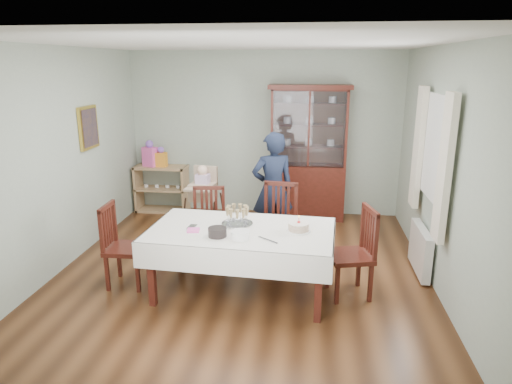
% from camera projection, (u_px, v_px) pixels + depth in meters
% --- Properties ---
extents(floor, '(5.00, 5.00, 0.00)m').
position_uv_depth(floor, '(242.00, 273.00, 5.61)').
color(floor, '#593319').
rests_on(floor, ground).
extents(room_shell, '(5.00, 5.00, 5.00)m').
position_uv_depth(room_shell, '(247.00, 129.00, 5.65)').
color(room_shell, '#9EAA99').
rests_on(room_shell, floor).
extents(dining_table, '(2.07, 1.27, 0.76)m').
position_uv_depth(dining_table, '(242.00, 261.00, 5.04)').
color(dining_table, '#491812').
rests_on(dining_table, floor).
extents(china_cabinet, '(1.30, 0.48, 2.18)m').
position_uv_depth(china_cabinet, '(308.00, 151.00, 7.37)').
color(china_cabinet, '#491812').
rests_on(china_cabinet, floor).
extents(sideboard, '(0.90, 0.38, 0.80)m').
position_uv_depth(sideboard, '(162.00, 189.00, 7.89)').
color(sideboard, tan).
rests_on(sideboard, floor).
extents(picture_frame, '(0.04, 0.48, 0.58)m').
position_uv_depth(picture_frame, '(88.00, 128.00, 6.19)').
color(picture_frame, gold).
rests_on(picture_frame, room_shell).
extents(window, '(0.04, 1.02, 1.22)m').
position_uv_depth(window, '(436.00, 149.00, 5.21)').
color(window, white).
rests_on(window, room_shell).
extents(curtain_left, '(0.07, 0.30, 1.55)m').
position_uv_depth(curtain_left, '(445.00, 169.00, 4.66)').
color(curtain_left, silver).
rests_on(curtain_left, room_shell).
extents(curtain_right, '(0.07, 0.30, 1.55)m').
position_uv_depth(curtain_right, '(418.00, 148.00, 5.84)').
color(curtain_right, silver).
rests_on(curtain_right, room_shell).
extents(radiator, '(0.10, 0.80, 0.55)m').
position_uv_depth(radiator, '(420.00, 250.00, 5.56)').
color(radiator, white).
rests_on(radiator, floor).
extents(chair_far_left, '(0.49, 0.49, 0.96)m').
position_uv_depth(chair_far_left, '(209.00, 240.00, 5.91)').
color(chair_far_left, '#491812').
rests_on(chair_far_left, floor).
extents(chair_far_right, '(0.50, 0.50, 1.02)m').
position_uv_depth(chair_far_right, '(278.00, 239.00, 5.89)').
color(chair_far_right, '#491812').
rests_on(chair_far_right, floor).
extents(chair_end_left, '(0.45, 0.45, 0.96)m').
position_uv_depth(chair_end_left, '(126.00, 261.00, 5.27)').
color(chair_end_left, '#491812').
rests_on(chair_end_left, floor).
extents(chair_end_right, '(0.55, 0.55, 1.00)m').
position_uv_depth(chair_end_right, '(350.00, 270.00, 5.03)').
color(chair_end_right, '#491812').
rests_on(chair_end_right, floor).
extents(woman, '(0.68, 0.56, 1.61)m').
position_uv_depth(woman, '(273.00, 189.00, 6.32)').
color(woman, black).
rests_on(woman, floor).
extents(high_chair, '(0.53, 0.53, 1.08)m').
position_uv_depth(high_chair, '(204.00, 209.00, 6.71)').
color(high_chair, black).
rests_on(high_chair, floor).
extents(champagne_tray, '(0.35, 0.35, 0.21)m').
position_uv_depth(champagne_tray, '(237.00, 219.00, 5.06)').
color(champagne_tray, silver).
rests_on(champagne_tray, dining_table).
extents(birthday_cake, '(0.26, 0.26, 0.18)m').
position_uv_depth(birthday_cake, '(299.00, 227.00, 4.86)').
color(birthday_cake, white).
rests_on(birthday_cake, dining_table).
extents(plate_stack_dark, '(0.25, 0.25, 0.09)m').
position_uv_depth(plate_stack_dark, '(217.00, 232.00, 4.72)').
color(plate_stack_dark, black).
rests_on(plate_stack_dark, dining_table).
extents(plate_stack_white, '(0.21, 0.21, 0.08)m').
position_uv_depth(plate_stack_white, '(240.00, 235.00, 4.66)').
color(plate_stack_white, white).
rests_on(plate_stack_white, dining_table).
extents(napkin_stack, '(0.15, 0.15, 0.02)m').
position_uv_depth(napkin_stack, '(193.00, 230.00, 4.88)').
color(napkin_stack, '#ED57AE').
rests_on(napkin_stack, dining_table).
extents(cutlery, '(0.11, 0.15, 0.01)m').
position_uv_depth(cutlery, '(189.00, 226.00, 5.01)').
color(cutlery, silver).
rests_on(cutlery, dining_table).
extents(cake_knife, '(0.22, 0.18, 0.01)m').
position_uv_depth(cake_knife, '(268.00, 240.00, 4.62)').
color(cake_knife, silver).
rests_on(cake_knife, dining_table).
extents(gift_bag_pink, '(0.28, 0.23, 0.45)m').
position_uv_depth(gift_bag_pink, '(150.00, 155.00, 7.72)').
color(gift_bag_pink, '#ED57AE').
rests_on(gift_bag_pink, sideboard).
extents(gift_bag_orange, '(0.19, 0.14, 0.34)m').
position_uv_depth(gift_bag_orange, '(161.00, 158.00, 7.71)').
color(gift_bag_orange, orange).
rests_on(gift_bag_orange, sideboard).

